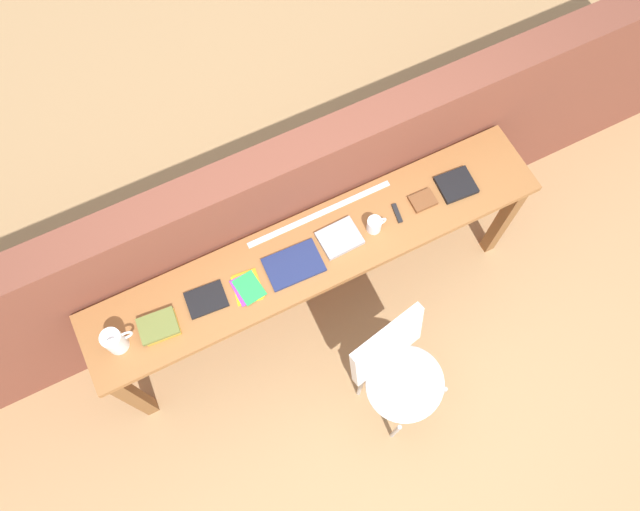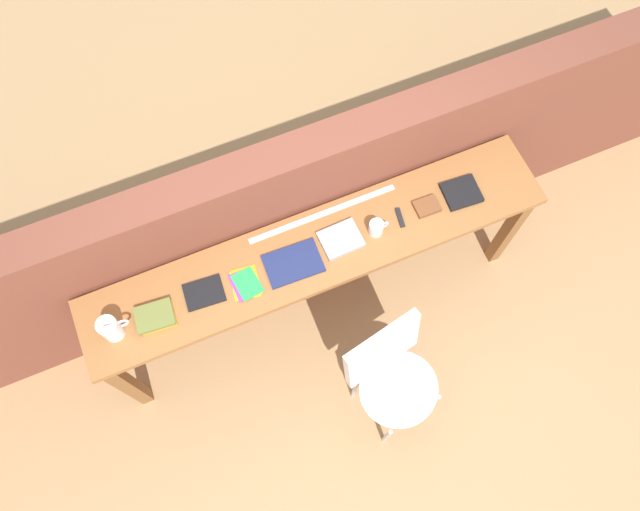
{
  "view_description": "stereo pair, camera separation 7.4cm",
  "coord_description": "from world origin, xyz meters",
  "px_view_note": "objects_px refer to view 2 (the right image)",
  "views": [
    {
      "loc": [
        -0.53,
        -0.81,
        3.84
      ],
      "look_at": [
        0.0,
        0.25,
        0.9
      ],
      "focal_mm": 35.0,
      "sensor_mm": 36.0,
      "label": 1
    },
    {
      "loc": [
        -0.46,
        -0.85,
        3.84
      ],
      "look_at": [
        0.0,
        0.25,
        0.9
      ],
      "focal_mm": 35.0,
      "sensor_mm": 36.0,
      "label": 2
    }
  ],
  "objects_px": {
    "magazine_cycling": "(204,293)",
    "book_repair_rightmost": "(461,193)",
    "pamphlet_pile_colourful": "(246,283)",
    "leather_journal_brown": "(427,206)",
    "mug": "(377,228)",
    "chair_white_moulded": "(393,375)",
    "multitool_folded": "(400,218)",
    "book_open_centre": "(293,263)",
    "pitcher_white": "(111,329)",
    "book_stack_leftmost": "(156,317)"
  },
  "relations": [
    {
      "from": "magazine_cycling",
      "to": "book_repair_rightmost",
      "type": "height_order",
      "value": "book_repair_rightmost"
    },
    {
      "from": "pamphlet_pile_colourful",
      "to": "leather_journal_brown",
      "type": "distance_m",
      "value": 1.03
    },
    {
      "from": "magazine_cycling",
      "to": "mug",
      "type": "height_order",
      "value": "mug"
    },
    {
      "from": "chair_white_moulded",
      "to": "multitool_folded",
      "type": "xyz_separation_m",
      "value": [
        0.33,
        0.68,
        0.36
      ]
    },
    {
      "from": "magazine_cycling",
      "to": "multitool_folded",
      "type": "distance_m",
      "value": 1.08
    },
    {
      "from": "mug",
      "to": "multitool_folded",
      "type": "height_order",
      "value": "mug"
    },
    {
      "from": "book_open_centre",
      "to": "chair_white_moulded",
      "type": "bearing_deg",
      "value": -64.33
    },
    {
      "from": "pitcher_white",
      "to": "book_open_centre",
      "type": "distance_m",
      "value": 0.94
    },
    {
      "from": "chair_white_moulded",
      "to": "leather_journal_brown",
      "type": "relative_size",
      "value": 6.86
    },
    {
      "from": "book_stack_leftmost",
      "to": "leather_journal_brown",
      "type": "bearing_deg",
      "value": 1.08
    },
    {
      "from": "multitool_folded",
      "to": "book_repair_rightmost",
      "type": "bearing_deg",
      "value": 0.68
    },
    {
      "from": "chair_white_moulded",
      "to": "mug",
      "type": "xyz_separation_m",
      "value": [
        0.18,
        0.67,
        0.4
      ]
    },
    {
      "from": "mug",
      "to": "multitool_folded",
      "type": "distance_m",
      "value": 0.15
    },
    {
      "from": "pitcher_white",
      "to": "leather_journal_brown",
      "type": "relative_size",
      "value": 1.41
    },
    {
      "from": "book_stack_leftmost",
      "to": "leather_journal_brown",
      "type": "xyz_separation_m",
      "value": [
        1.5,
        0.03,
        -0.01
      ]
    },
    {
      "from": "magazine_cycling",
      "to": "leather_journal_brown",
      "type": "distance_m",
      "value": 1.24
    },
    {
      "from": "book_open_centre",
      "to": "multitool_folded",
      "type": "relative_size",
      "value": 2.61
    },
    {
      "from": "leather_journal_brown",
      "to": "book_repair_rightmost",
      "type": "xyz_separation_m",
      "value": [
        0.21,
        0.0,
        0.0
      ]
    },
    {
      "from": "chair_white_moulded",
      "to": "book_repair_rightmost",
      "type": "xyz_separation_m",
      "value": [
        0.69,
        0.69,
        0.37
      ]
    },
    {
      "from": "chair_white_moulded",
      "to": "multitool_folded",
      "type": "height_order",
      "value": "multitool_folded"
    },
    {
      "from": "book_stack_leftmost",
      "to": "pamphlet_pile_colourful",
      "type": "bearing_deg",
      "value": -0.28
    },
    {
      "from": "mug",
      "to": "leather_journal_brown",
      "type": "bearing_deg",
      "value": 4.12
    },
    {
      "from": "book_repair_rightmost",
      "to": "chair_white_moulded",
      "type": "bearing_deg",
      "value": -130.98
    },
    {
      "from": "chair_white_moulded",
      "to": "multitool_folded",
      "type": "distance_m",
      "value": 0.84
    },
    {
      "from": "pitcher_white",
      "to": "mug",
      "type": "relative_size",
      "value": 1.67
    },
    {
      "from": "magazine_cycling",
      "to": "leather_journal_brown",
      "type": "xyz_separation_m",
      "value": [
        1.24,
        -0.0,
        0.0
      ]
    },
    {
      "from": "chair_white_moulded",
      "to": "mug",
      "type": "relative_size",
      "value": 8.1
    },
    {
      "from": "multitool_folded",
      "to": "leather_journal_brown",
      "type": "distance_m",
      "value": 0.16
    },
    {
      "from": "leather_journal_brown",
      "to": "book_stack_leftmost",
      "type": "bearing_deg",
      "value": -177.52
    },
    {
      "from": "multitool_folded",
      "to": "mug",
      "type": "bearing_deg",
      "value": -172.67
    },
    {
      "from": "book_repair_rightmost",
      "to": "multitool_folded",
      "type": "bearing_deg",
      "value": -175.27
    },
    {
      "from": "pamphlet_pile_colourful",
      "to": "book_open_centre",
      "type": "bearing_deg",
      "value": 1.53
    },
    {
      "from": "pamphlet_pile_colourful",
      "to": "leather_journal_brown",
      "type": "bearing_deg",
      "value": 1.7
    },
    {
      "from": "pitcher_white",
      "to": "pamphlet_pile_colourful",
      "type": "xyz_separation_m",
      "value": [
        0.68,
        -0.01,
        -0.07
      ]
    },
    {
      "from": "mug",
      "to": "book_repair_rightmost",
      "type": "bearing_deg",
      "value": 2.61
    },
    {
      "from": "magazine_cycling",
      "to": "multitool_folded",
      "type": "relative_size",
      "value": 1.78
    },
    {
      "from": "book_open_centre",
      "to": "book_repair_rightmost",
      "type": "relative_size",
      "value": 1.51
    },
    {
      "from": "book_open_centre",
      "to": "book_stack_leftmost",
      "type": "bearing_deg",
      "value": -177.43
    },
    {
      "from": "mug",
      "to": "chair_white_moulded",
      "type": "bearing_deg",
      "value": -104.95
    },
    {
      "from": "pitcher_white",
      "to": "book_repair_rightmost",
      "type": "xyz_separation_m",
      "value": [
        1.91,
        0.02,
        -0.07
      ]
    },
    {
      "from": "pitcher_white",
      "to": "book_open_centre",
      "type": "xyz_separation_m",
      "value": [
        0.93,
        -0.0,
        -0.07
      ]
    },
    {
      "from": "magazine_cycling",
      "to": "mug",
      "type": "bearing_deg",
      "value": 2.84
    },
    {
      "from": "pitcher_white",
      "to": "magazine_cycling",
      "type": "height_order",
      "value": "pitcher_white"
    },
    {
      "from": "pitcher_white",
      "to": "multitool_folded",
      "type": "distance_m",
      "value": 1.55
    },
    {
      "from": "pamphlet_pile_colourful",
      "to": "mug",
      "type": "distance_m",
      "value": 0.72
    },
    {
      "from": "book_stack_leftmost",
      "to": "mug",
      "type": "bearing_deg",
      "value": 0.31
    },
    {
      "from": "pitcher_white",
      "to": "leather_journal_brown",
      "type": "bearing_deg",
      "value": 0.69
    },
    {
      "from": "pitcher_white",
      "to": "pamphlet_pile_colourful",
      "type": "distance_m",
      "value": 0.68
    },
    {
      "from": "book_open_centre",
      "to": "pamphlet_pile_colourful",
      "type": "bearing_deg",
      "value": -176.27
    },
    {
      "from": "mug",
      "to": "book_repair_rightmost",
      "type": "height_order",
      "value": "mug"
    }
  ]
}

